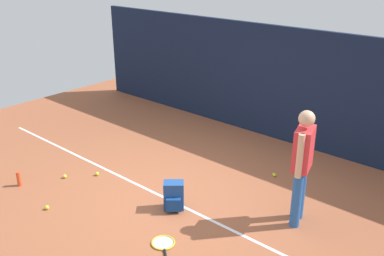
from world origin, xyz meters
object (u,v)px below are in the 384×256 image
object	(u,v)px
tennis_racket	(163,244)
tennis_ball_near_player	(274,175)
tennis_player	(302,161)
tennis_ball_by_fence	(65,176)
water_bottle	(19,179)
backpack	(174,196)
tennis_ball_mid_court	(47,207)
tennis_ball_far_left	(97,174)

from	to	relation	value
tennis_racket	tennis_ball_near_player	size ratio (longest dim) A/B	8.90
tennis_player	tennis_ball_by_fence	size ratio (longest dim) A/B	25.76
tennis_ball_by_fence	water_bottle	world-z (taller)	water_bottle
backpack	tennis_racket	bearing A→B (deg)	-97.21
tennis_ball_near_player	water_bottle	bearing A→B (deg)	-135.01
tennis_ball_near_player	water_bottle	xyz separation A→B (m)	(-3.04, -3.04, 0.09)
tennis_player	tennis_ball_near_player	distance (m)	1.63
tennis_player	tennis_ball_near_player	size ratio (longest dim) A/B	25.76
tennis_ball_by_fence	water_bottle	size ratio (longest dim) A/B	0.26
backpack	water_bottle	bearing A→B (deg)	164.90
backpack	tennis_ball_mid_court	xyz separation A→B (m)	(-1.43, -1.28, -0.18)
tennis_player	tennis_racket	xyz separation A→B (m)	(-1.07, -1.64, -0.95)
tennis_racket	water_bottle	world-z (taller)	water_bottle
backpack	tennis_ball_by_fence	size ratio (longest dim) A/B	6.67
tennis_player	tennis_ball_mid_court	bearing A→B (deg)	110.57
tennis_ball_far_left	tennis_ball_by_fence	bearing A→B (deg)	-129.46
tennis_ball_mid_court	water_bottle	xyz separation A→B (m)	(-0.98, 0.10, 0.09)
tennis_ball_by_fence	tennis_ball_far_left	world-z (taller)	same
tennis_player	tennis_ball_mid_court	world-z (taller)	tennis_player
tennis_ball_by_fence	tennis_player	bearing A→B (deg)	21.77
tennis_ball_near_player	tennis_racket	bearing A→B (deg)	-93.03
tennis_player	tennis_ball_mid_court	distance (m)	3.82
tennis_ball_mid_court	water_bottle	bearing A→B (deg)	174.19
tennis_racket	tennis_ball_by_fence	distance (m)	2.57
tennis_player	tennis_racket	size ratio (longest dim) A/B	2.89
backpack	tennis_ball_near_player	distance (m)	1.98
tennis_ball_mid_court	tennis_ball_far_left	size ratio (longest dim) A/B	1.00
tennis_player	water_bottle	distance (m)	4.57
tennis_ball_by_fence	tennis_ball_near_player	bearing A→B (deg)	41.73
tennis_ball_by_fence	tennis_ball_far_left	xyz separation A→B (m)	(0.35, 0.42, 0.00)
tennis_player	backpack	distance (m)	1.96
tennis_ball_mid_court	tennis_racket	bearing A→B (deg)	15.73
backpack	tennis_ball_far_left	size ratio (longest dim) A/B	6.67
tennis_player	tennis_ball_far_left	size ratio (longest dim) A/B	25.76
tennis_ball_near_player	tennis_ball_by_fence	distance (m)	3.61
tennis_player	tennis_ball_far_left	xyz separation A→B (m)	(-3.28, -1.03, -0.93)
tennis_racket	water_bottle	bearing A→B (deg)	47.70
tennis_racket	tennis_ball_mid_court	world-z (taller)	tennis_ball_mid_court
water_bottle	tennis_ball_far_left	bearing A→B (deg)	56.73
backpack	tennis_ball_near_player	size ratio (longest dim) A/B	6.67
tennis_player	tennis_ball_far_left	bearing A→B (deg)	91.80
tennis_ball_mid_court	tennis_ball_near_player	bearing A→B (deg)	56.73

